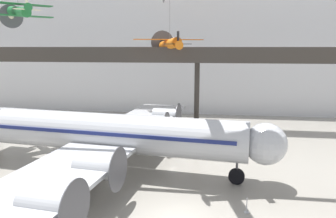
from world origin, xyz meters
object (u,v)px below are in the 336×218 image
at_px(airliner_silver_main, 100,133).
at_px(suspended_plane_orange_highwing, 170,44).
at_px(suspended_plane_green_biplane, 19,11).
at_px(stanchion_barrier, 247,208).

bearing_deg(airliner_silver_main, suspended_plane_orange_highwing, 81.79).
distance_m(suspended_plane_green_biplane, suspended_plane_orange_highwing, 17.77).
distance_m(airliner_silver_main, suspended_plane_orange_highwing, 17.82).
relative_size(airliner_silver_main, suspended_plane_green_biplane, 5.85).
height_order(suspended_plane_green_biplane, suspended_plane_orange_highwing, suspended_plane_green_biplane).
height_order(airliner_silver_main, stanchion_barrier, airliner_silver_main).
distance_m(airliner_silver_main, stanchion_barrier, 14.06).
distance_m(airliner_silver_main, suspended_plane_green_biplane, 16.50).
relative_size(airliner_silver_main, stanchion_barrier, 33.76).
bearing_deg(suspended_plane_orange_highwing, airliner_silver_main, 140.05).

